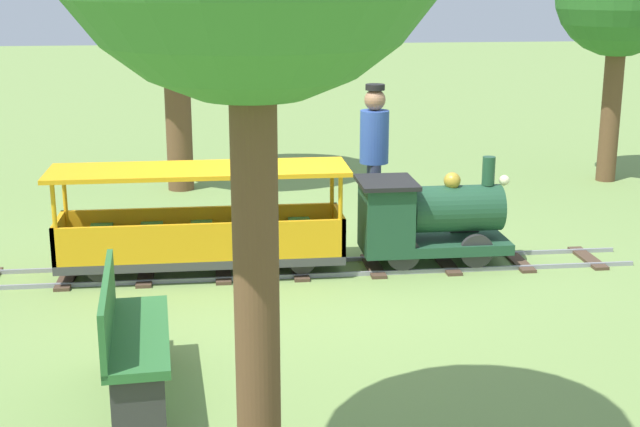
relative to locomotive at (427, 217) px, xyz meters
name	(u,v)px	position (x,y,z in m)	size (l,w,h in m)	color
ground_plane	(309,270)	(0.00, -1.12, -0.49)	(60.00, 60.00, 0.00)	#75934C
track	(299,269)	(0.00, -1.22, -0.47)	(0.68, 6.40, 0.04)	gray
locomotive	(427,217)	(0.00, 0.00, 0.00)	(0.64, 1.45, 1.01)	#1E472D
passenger_car	(201,231)	(0.00, -2.12, -0.06)	(0.74, 2.70, 0.97)	#3F3F3F
conductor_person	(374,148)	(-1.05, -0.33, 0.47)	(0.30, 0.30, 1.62)	#282D47
park_bench	(130,337)	(2.45, -2.55, -0.07)	(1.32, 0.49, 0.82)	#2D6B33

